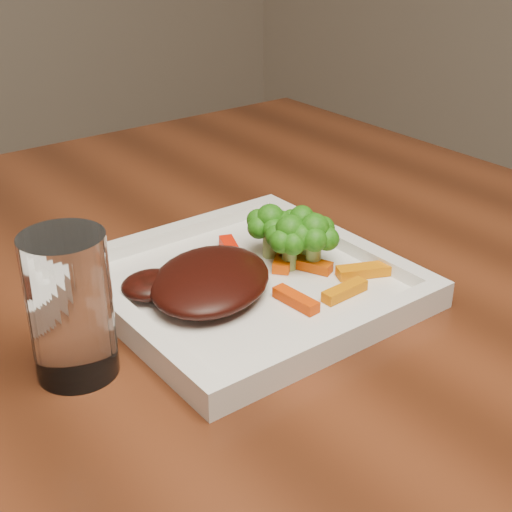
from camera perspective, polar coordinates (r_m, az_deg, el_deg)
plate at (r=0.68m, az=-0.67°, el=-2.56°), size 0.27×0.27×0.01m
steak at (r=0.65m, az=-3.68°, el=-1.93°), size 0.17×0.16×0.03m
broccoli_0 at (r=0.71m, az=1.14°, el=2.52°), size 0.06×0.06×0.07m
broccoli_1 at (r=0.72m, az=3.66°, el=2.58°), size 0.06×0.06×0.06m
broccoli_2 at (r=0.69m, az=4.65°, el=1.19°), size 0.07×0.07×0.06m
broccoli_3 at (r=0.69m, az=2.71°, el=1.30°), size 0.06×0.06×0.06m
carrot_0 at (r=0.66m, az=7.11°, el=-2.79°), size 0.05×0.02×0.01m
carrot_1 at (r=0.70m, az=8.92°, el=-1.13°), size 0.06×0.04×0.01m
carrot_2 at (r=0.64m, az=3.20°, el=-3.50°), size 0.02×0.05×0.01m
carrot_3 at (r=0.77m, az=3.35°, el=1.95°), size 0.06×0.02×0.01m
carrot_4 at (r=0.73m, az=-2.02°, el=0.53°), size 0.03×0.05×0.01m
carrot_5 at (r=0.70m, az=4.00°, el=-0.60°), size 0.04×0.05×0.01m
carrot_6 at (r=0.71m, az=2.35°, el=-0.02°), size 0.06×0.05×0.01m
drinking_glass at (r=0.56m, az=-14.63°, el=-3.95°), size 0.08×0.08×0.12m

